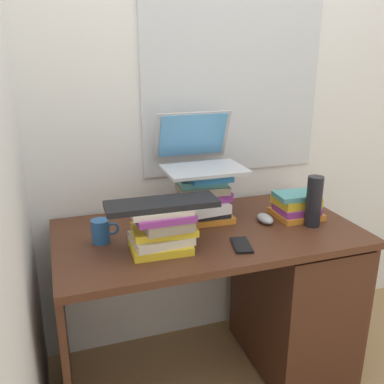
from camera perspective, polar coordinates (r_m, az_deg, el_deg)
ground_plane at (r=2.22m, az=1.92°, el=-23.07°), size 6.00×6.00×0.00m
wall_back at (r=2.03m, az=-1.49°, el=13.63°), size 6.00×0.06×2.60m
wall_left at (r=1.57m, az=-24.31°, el=10.62°), size 0.05×6.00×2.60m
desk at (r=2.07m, az=10.77°, el=-12.81°), size 1.27×0.68×0.75m
book_stack_tall at (r=1.89m, az=1.64°, el=-0.63°), size 0.24×0.21×0.23m
book_stack_keyboard_riser at (r=1.62m, az=-3.99°, el=-4.89°), size 0.26×0.19×0.17m
book_stack_side at (r=1.99m, az=13.78°, el=-1.79°), size 0.21×0.18×0.12m
laptop at (r=1.90m, az=0.98°, el=5.01°), size 0.35×0.33×0.24m
keyboard at (r=1.58m, az=-4.06°, el=-1.59°), size 0.42×0.15×0.02m
computer_mouse at (r=1.91m, az=9.76°, el=-3.53°), size 0.06×0.10×0.04m
mug at (r=1.72m, az=-12.06°, el=-5.13°), size 0.11×0.07×0.09m
water_bottle at (r=1.89m, az=15.99°, el=-1.22°), size 0.07×0.07×0.22m
cell_phone at (r=1.68m, az=6.63°, el=-7.07°), size 0.09×0.15×0.01m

